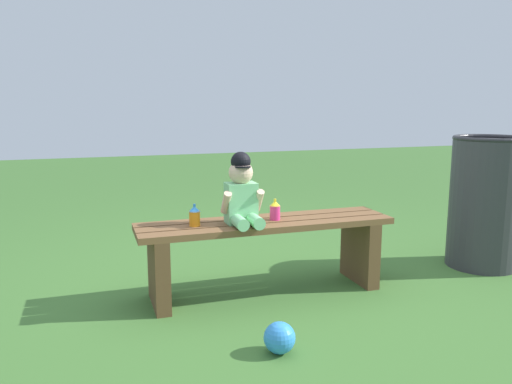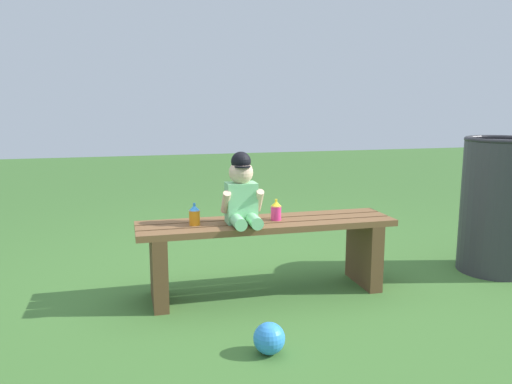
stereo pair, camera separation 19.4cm
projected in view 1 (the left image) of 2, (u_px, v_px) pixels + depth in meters
ground_plane at (266, 292)px, 3.04m from camera, size 16.00×16.00×0.00m
park_bench at (266, 244)px, 2.99m from camera, size 1.49×0.36×0.44m
child_figure at (242, 193)px, 2.86m from camera, size 0.23×0.27×0.40m
sippy_cup_left at (194, 215)px, 2.83m from camera, size 0.06×0.06×0.12m
sippy_cup_right at (275, 210)px, 2.98m from camera, size 0.06×0.06×0.12m
toy_ball at (280, 338)px, 2.30m from camera, size 0.14×0.14×0.14m
trash_bin at (485, 202)px, 3.46m from camera, size 0.47×0.47×0.89m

